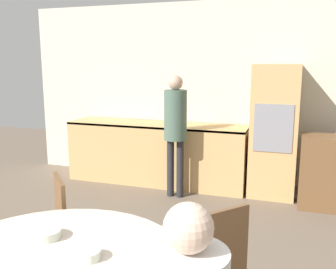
% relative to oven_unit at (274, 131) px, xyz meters
% --- Properties ---
extents(wall_back, '(6.03, 0.05, 2.60)m').
position_rel_oven_unit_xyz_m(wall_back, '(-0.78, 0.34, 0.43)').
color(wall_back, beige).
rests_on(wall_back, ground_plane).
extents(kitchen_counter, '(2.61, 0.60, 0.88)m').
position_rel_oven_unit_xyz_m(kitchen_counter, '(-1.64, -0.01, -0.41)').
color(kitchen_counter, tan).
rests_on(kitchen_counter, ground_plane).
extents(oven_unit, '(0.59, 0.59, 1.73)m').
position_rel_oven_unit_xyz_m(oven_unit, '(0.00, 0.00, 0.00)').
color(oven_unit, tan).
rests_on(oven_unit, ground_plane).
extents(chair_far_left, '(0.57, 0.57, 0.91)m').
position_rel_oven_unit_xyz_m(chair_far_left, '(-1.45, -2.83, -0.35)').
color(chair_far_left, brown).
rests_on(chair_far_left, ground_plane).
extents(chair_far_right, '(0.56, 0.56, 0.91)m').
position_rel_oven_unit_xyz_m(chair_far_right, '(-0.19, -2.91, -0.35)').
color(chair_far_right, brown).
rests_on(chair_far_right, ground_plane).
extents(person_standing, '(0.29, 0.29, 1.59)m').
position_rel_oven_unit_xyz_m(person_standing, '(-1.20, -0.49, 0.13)').
color(person_standing, '#262628').
rests_on(person_standing, ground_plane).
extents(bowl_near, '(0.17, 0.17, 0.05)m').
position_rel_oven_unit_xyz_m(bowl_near, '(-1.05, -3.37, -0.06)').
color(bowl_near, silver).
rests_on(bowl_near, dining_table).
extents(bowl_centre, '(0.13, 0.13, 0.05)m').
position_rel_oven_unit_xyz_m(bowl_centre, '(-0.71, -3.50, -0.06)').
color(bowl_centre, silver).
rests_on(bowl_centre, dining_table).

